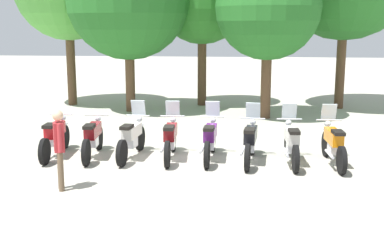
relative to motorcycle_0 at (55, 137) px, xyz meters
The scene contains 11 objects.
ground_plane 3.47m from the motorcycle_0, ahead, with size 80.00×80.00×0.00m, color #ADA899.
motorcycle_0 is the anchor object (origin of this frame).
motorcycle_1 0.98m from the motorcycle_0, ahead, with size 0.62×2.19×0.99m.
motorcycle_2 1.96m from the motorcycle_0, ahead, with size 0.62×2.19×1.37m.
motorcycle_3 2.94m from the motorcycle_0, ahead, with size 0.62×2.19×1.37m.
motorcycle_4 3.92m from the motorcycle_0, ahead, with size 0.62×2.19×1.37m.
motorcycle_5 4.90m from the motorcycle_0, ahead, with size 0.63×2.19×1.37m.
motorcycle_6 5.88m from the motorcycle_0, ahead, with size 0.62×2.19×1.37m.
motorcycle_7 6.85m from the motorcycle_0, ahead, with size 0.62×2.19×1.37m.
person_0 2.79m from the motorcycle_0, 67.03° to the right, with size 0.28×0.40×1.63m.
tree_3 8.66m from the motorcycle_0, 46.01° to the left, with size 3.64×3.64×5.70m.
Camera 1 is at (1.18, -11.73, 3.27)m, focal length 46.20 mm.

